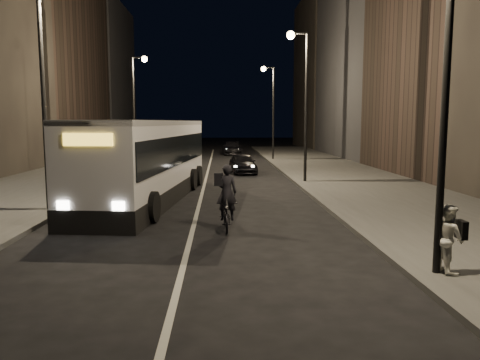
{
  "coord_description": "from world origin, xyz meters",
  "views": [
    {
      "loc": [
        0.91,
        -13.7,
        3.42
      ],
      "look_at": [
        1.55,
        1.78,
        1.5
      ],
      "focal_mm": 35.0,
      "sensor_mm": 36.0,
      "label": 1
    }
  ],
  "objects": [
    {
      "name": "streetlight_left_far",
      "position": [
        -5.33,
        22.0,
        5.36
      ],
      "size": [
        1.2,
        0.44,
        8.12
      ],
      "color": "black",
      "rests_on": "sidewalk_left"
    },
    {
      "name": "car_mid",
      "position": [
        -2.15,
        27.18,
        0.63
      ],
      "size": [
        1.57,
        3.9,
        1.26
      ],
      "primitive_type": "imported",
      "rotation": [
        0.0,
        0.0,
        3.08
      ],
      "color": "#39393C",
      "rests_on": "ground"
    },
    {
      "name": "sidewalk_left",
      "position": [
        -8.5,
        14.0,
        0.08
      ],
      "size": [
        7.0,
        70.0,
        0.16
      ],
      "primitive_type": "cube",
      "color": "#383835",
      "rests_on": "ground"
    },
    {
      "name": "car_far",
      "position": [
        2.11,
        35.96,
        0.69
      ],
      "size": [
        2.09,
        4.83,
        1.39
      ],
      "primitive_type": "imported",
      "rotation": [
        0.0,
        0.0,
        0.03
      ],
      "color": "black",
      "rests_on": "ground"
    },
    {
      "name": "cyclist_on_bicycle",
      "position": [
        1.09,
        0.9,
        0.71
      ],
      "size": [
        0.68,
        1.86,
        2.12
      ],
      "rotation": [
        0.0,
        0.0,
        0.02
      ],
      "color": "black",
      "rests_on": "ground"
    },
    {
      "name": "sidewalk_right",
      "position": [
        8.5,
        14.0,
        0.08
      ],
      "size": [
        7.0,
        70.0,
        0.16
      ],
      "primitive_type": "cube",
      "color": "#383835",
      "rests_on": "ground"
    },
    {
      "name": "streetlight_right_far",
      "position": [
        5.33,
        28.0,
        5.36
      ],
      "size": [
        1.2,
        0.44,
        8.12
      ],
      "color": "black",
      "rests_on": "sidewalk_right"
    },
    {
      "name": "ground",
      "position": [
        0.0,
        0.0,
        0.0
      ],
      "size": [
        180.0,
        180.0,
        0.0
      ],
      "primitive_type": "plane",
      "color": "black",
      "rests_on": "ground"
    },
    {
      "name": "city_bus",
      "position": [
        -2.27,
        6.82,
        1.9
      ],
      "size": [
        4.23,
        13.15,
        3.49
      ],
      "rotation": [
        0.0,
        0.0,
        -0.12
      ],
      "color": "silver",
      "rests_on": "ground"
    },
    {
      "name": "pedestrian_woman",
      "position": [
        5.85,
        -3.96,
        0.91
      ],
      "size": [
        0.64,
        0.79,
        1.5
      ],
      "primitive_type": "imported",
      "rotation": [
        0.0,
        0.0,
        1.68
      ],
      "color": "silver",
      "rests_on": "sidewalk_right"
    },
    {
      "name": "streetlight_right_near",
      "position": [
        5.33,
        -4.0,
        5.36
      ],
      "size": [
        1.2,
        0.44,
        8.12
      ],
      "color": "black",
      "rests_on": "sidewalk_right"
    },
    {
      "name": "building_row_right",
      "position": [
        16.0,
        27.5,
        10.5
      ],
      "size": [
        8.0,
        61.0,
        21.0
      ],
      "primitive_type": "cube",
      "color": "black",
      "rests_on": "ground"
    },
    {
      "name": "streetlight_right_mid",
      "position": [
        5.33,
        12.0,
        5.36
      ],
      "size": [
        1.2,
        0.44,
        8.12
      ],
      "color": "black",
      "rests_on": "sidewalk_right"
    },
    {
      "name": "building_row_left",
      "position": [
        -16.0,
        28.5,
        11.0
      ],
      "size": [
        8.0,
        61.0,
        22.0
      ],
      "primitive_type": "cube",
      "color": "black",
      "rests_on": "ground"
    },
    {
      "name": "car_near",
      "position": [
        2.39,
        17.61,
        0.67
      ],
      "size": [
        1.95,
        4.05,
        1.33
      ],
      "primitive_type": "imported",
      "rotation": [
        0.0,
        0.0,
        0.1
      ],
      "color": "black",
      "rests_on": "ground"
    },
    {
      "name": "streetlight_left_near",
      "position": [
        -5.33,
        4.0,
        5.36
      ],
      "size": [
        1.2,
        0.44,
        8.12
      ],
      "color": "black",
      "rests_on": "sidewalk_left"
    }
  ]
}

